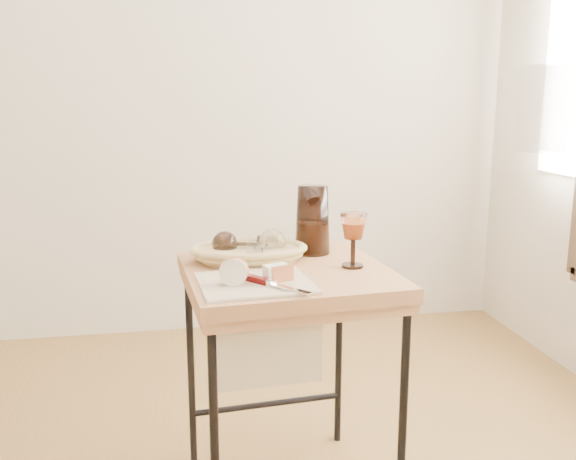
{
  "coord_description": "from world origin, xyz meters",
  "views": [
    {
      "loc": [
        0.03,
        -1.52,
        1.25
      ],
      "look_at": [
        0.34,
        0.23,
        0.87
      ],
      "focal_mm": 39.19,
      "sensor_mm": 36.0,
      "label": 1
    }
  ],
  "objects": [
    {
      "name": "goblet_lying_a",
      "position": [
        0.21,
        0.37,
        0.81
      ],
      "size": [
        0.14,
        0.11,
        0.08
      ],
      "primitive_type": null,
      "rotation": [
        0.0,
        0.0,
        2.91
      ],
      "color": "#302019",
      "rests_on": "bread_basket"
    },
    {
      "name": "table_knife",
      "position": [
        0.27,
        0.06,
        0.77
      ],
      "size": [
        0.16,
        0.19,
        0.02
      ],
      "primitive_type": null,
      "rotation": [
        0.0,
        0.0,
        -0.88
      ],
      "color": "silver",
      "rests_on": "tea_towel"
    },
    {
      "name": "side_table",
      "position": [
        0.34,
        0.25,
        0.38
      ],
      "size": [
        0.64,
        0.64,
        0.75
      ],
      "primitive_type": null,
      "rotation": [
        0.0,
        0.0,
        0.09
      ],
      "color": "brown",
      "rests_on": "floor"
    },
    {
      "name": "goblet_lying_b",
      "position": [
        0.29,
        0.34,
        0.81
      ],
      "size": [
        0.15,
        0.16,
        0.08
      ],
      "primitive_type": null,
      "rotation": [
        0.0,
        0.0,
        0.89
      ],
      "color": "white",
      "rests_on": "bread_basket"
    },
    {
      "name": "bread_basket",
      "position": [
        0.24,
        0.35,
        0.78
      ],
      "size": [
        0.33,
        0.24,
        0.05
      ],
      "primitive_type": null,
      "rotation": [
        0.0,
        0.0,
        -0.06
      ],
      "color": "tan",
      "rests_on": "side_table"
    },
    {
      "name": "pitcher",
      "position": [
        0.45,
        0.42,
        0.86
      ],
      "size": [
        0.22,
        0.27,
        0.26
      ],
      "primitive_type": null,
      "rotation": [
        0.0,
        0.0,
        0.31
      ],
      "color": "black",
      "rests_on": "side_table"
    },
    {
      "name": "wall_back",
      "position": [
        0.0,
        1.8,
        1.35
      ],
      "size": [
        3.6,
        0.0,
        2.7
      ],
      "primitive_type": "cube",
      "color": "beige",
      "rests_on": "ground"
    },
    {
      "name": "tea_towel",
      "position": [
        0.23,
        0.11,
        0.76
      ],
      "size": [
        0.32,
        0.29,
        0.01
      ],
      "primitive_type": "cube",
      "rotation": [
        0.0,
        0.0,
        0.08
      ],
      "color": "beige",
      "rests_on": "side_table"
    },
    {
      "name": "apple_half",
      "position": [
        0.17,
        0.1,
        0.8
      ],
      "size": [
        0.09,
        0.06,
        0.07
      ],
      "primitive_type": "ellipsoid",
      "rotation": [
        0.0,
        0.0,
        -0.2
      ],
      "color": "red",
      "rests_on": "tea_towel"
    },
    {
      "name": "wine_goblet",
      "position": [
        0.53,
        0.23,
        0.84
      ],
      "size": [
        0.09,
        0.09,
        0.17
      ],
      "primitive_type": null,
      "rotation": [
        0.0,
        0.0,
        0.07
      ],
      "color": "white",
      "rests_on": "side_table"
    },
    {
      "name": "apple_wedge",
      "position": [
        0.28,
        0.11,
        0.78
      ],
      "size": [
        0.08,
        0.06,
        0.05
      ],
      "primitive_type": "cube",
      "rotation": [
        0.0,
        0.0,
        0.36
      ],
      "color": "white",
      "rests_on": "tea_towel"
    }
  ]
}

